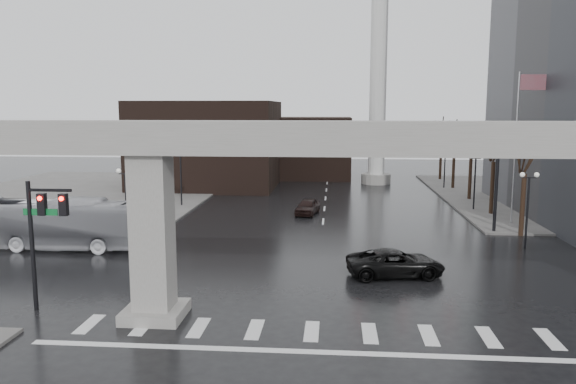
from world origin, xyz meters
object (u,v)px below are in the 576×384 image
(pickup_truck, at_px, (395,263))
(city_bus, at_px, (60,224))
(signal_mast_arm, at_px, (445,155))
(far_car, at_px, (308,207))

(pickup_truck, bearing_deg, city_bus, 69.21)
(signal_mast_arm, relative_size, pickup_truck, 2.26)
(city_bus, distance_m, far_car, 20.75)
(city_bus, bearing_deg, pickup_truck, -100.58)
(signal_mast_arm, height_order, far_car, signal_mast_arm)
(pickup_truck, relative_size, city_bus, 0.45)
(city_bus, height_order, far_car, city_bus)
(signal_mast_arm, distance_m, far_car, 13.22)
(city_bus, xyz_separation_m, far_car, (15.71, 13.52, -0.99))
(pickup_truck, xyz_separation_m, city_bus, (-21.44, 4.41, 0.92))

